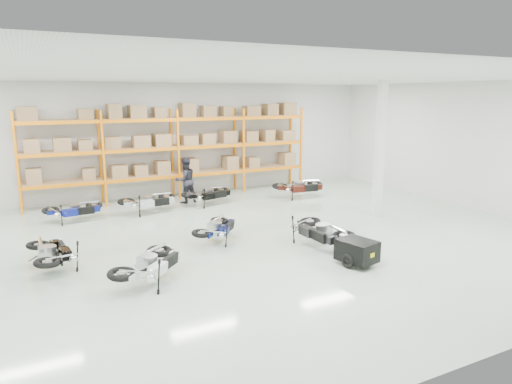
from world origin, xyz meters
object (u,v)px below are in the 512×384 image
moto_black_far_left (52,248)px  moto_touring_right (319,226)px  trailer (357,251)px  moto_back_b (149,198)px  moto_blue_centre (217,224)px  person_back (185,180)px  moto_back_a (74,207)px  moto_back_c (208,191)px  moto_back_d (300,184)px  moto_silver_left (150,259)px

moto_black_far_left → moto_touring_right: size_ratio=0.92×
trailer → moto_back_b: (-3.25, 7.25, 0.18)m
moto_blue_centre → person_back: (0.68, 4.94, 0.38)m
moto_back_a → moto_back_c: bearing=-91.6°
moto_back_b → moto_blue_centre: bearing=-172.0°
moto_black_far_left → moto_back_a: bearing=-107.1°
moto_back_b → moto_back_a: bearing=85.2°
moto_back_c → moto_back_d: moto_back_d is taller
trailer → moto_blue_centre: bearing=111.9°
moto_blue_centre → moto_back_b: bearing=-33.3°
moto_blue_centre → moto_back_c: bearing=-64.0°
moto_touring_right → person_back: bearing=102.6°
moto_silver_left → moto_back_a: 6.14m
moto_back_b → moto_back_d: size_ratio=0.95×
trailer → person_back: bearing=87.6°
moto_blue_centre → moto_back_a: size_ratio=0.99×
moto_touring_right → person_back: 6.76m
moto_black_far_left → moto_silver_left: bearing=130.2°
moto_black_far_left → trailer: 7.20m
moto_blue_centre → moto_back_d: 6.29m
moto_silver_left → moto_back_a: size_ratio=1.10×
moto_back_c → person_back: person_back is taller
moto_back_a → trailer: bearing=-146.2°
moto_blue_centre → moto_black_far_left: bearing=46.7°
moto_blue_centre → moto_black_far_left: 4.26m
moto_touring_right → moto_back_d: 6.04m
moto_silver_left → person_back: 7.64m
moto_back_a → moto_back_c: 4.73m
moto_silver_left → moto_back_a: bearing=-35.2°
moto_back_a → moto_back_b: (2.44, 0.02, 0.04)m
trailer → person_back: person_back is taller
moto_black_far_left → moto_back_a: (0.87, 4.24, -0.02)m
moto_back_a → moto_back_d: 8.43m
moto_black_far_left → moto_back_b: (3.31, 4.26, 0.02)m
moto_back_c → moto_touring_right: bearing=177.6°
moto_blue_centre → moto_back_b: size_ratio=0.91×
trailer → moto_back_b: size_ratio=0.86×
moto_back_d → person_back: bearing=83.7°
trailer → moto_back_d: 7.50m
trailer → moto_back_b: bearing=100.5°
moto_silver_left → moto_back_d: moto_back_d is taller
moto_blue_centre → moto_back_b: moto_back_b is taller
moto_back_a → person_back: person_back is taller
moto_blue_centre → moto_back_a: bearing=-6.3°
moto_silver_left → moto_touring_right: (4.68, 0.43, 0.02)m
moto_blue_centre → moto_silver_left: 3.14m
moto_back_a → moto_back_d: size_ratio=0.87×
moto_touring_right → moto_blue_centre: bearing=143.6°
moto_blue_centre → moto_back_d: moto_back_d is taller
moto_touring_right → trailer: moto_touring_right is taller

